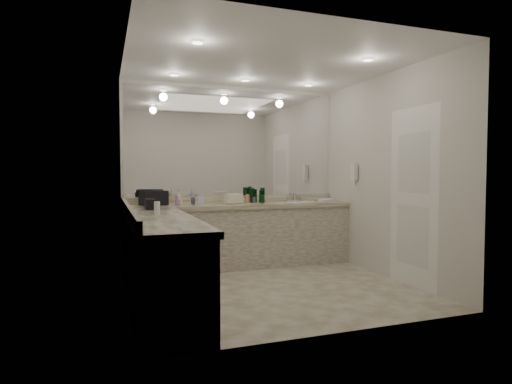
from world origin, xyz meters
name	(u,v)px	position (x,y,z in m)	size (l,w,h in m)	color
floor	(271,288)	(0.00, 0.00, 0.00)	(3.20, 3.20, 0.00)	#BCB59F
ceiling	(271,62)	(0.00, 0.00, 2.60)	(3.20, 3.20, 0.00)	white
wall_back	(234,175)	(0.00, 1.50, 1.30)	(3.20, 0.02, 2.60)	beige
wall_left	(126,177)	(-1.60, 0.00, 1.30)	(0.02, 3.00, 2.60)	beige
wall_right	(387,176)	(1.60, 0.00, 1.30)	(0.02, 3.00, 2.60)	beige
vanity_back_base	(240,237)	(0.00, 1.20, 0.42)	(3.20, 0.60, 0.84)	beige
vanity_back_top	(240,206)	(0.00, 1.19, 0.87)	(3.20, 0.64, 0.06)	beige
vanity_left_base	(160,265)	(-1.30, -0.30, 0.42)	(0.60, 2.40, 0.84)	beige
vanity_left_top	(161,220)	(-1.29, -0.30, 0.87)	(0.64, 2.42, 0.06)	beige
backsplash_back	(234,199)	(0.00, 1.48, 0.95)	(3.20, 0.04, 0.10)	beige
backsplash_left	(128,210)	(-1.58, 0.00, 0.95)	(0.04, 3.00, 0.10)	beige
mirror_back	(234,143)	(0.00, 1.49, 1.77)	(3.12, 0.01, 1.55)	white
mirror_left	(127,130)	(-1.59, 0.00, 1.77)	(0.01, 2.92, 1.55)	white
sink	(300,202)	(0.95, 1.20, 0.90)	(0.44, 0.44, 0.03)	white
faucet	(295,197)	(0.95, 1.41, 0.97)	(0.24, 0.16, 0.14)	silver
wall_phone	(354,172)	(1.56, 0.70, 1.35)	(0.06, 0.10, 0.24)	white
door	(413,197)	(1.59, -0.50, 1.05)	(0.02, 0.82, 2.10)	white
black_toiletry_bag	(154,198)	(-1.19, 1.24, 1.00)	(0.34, 0.21, 0.19)	black
black_bag_spill	(150,204)	(-1.30, 0.64, 0.96)	(0.11, 0.24, 0.13)	black
cream_cosmetic_case	(233,199)	(-0.10, 1.18, 0.97)	(0.24, 0.14, 0.14)	beige
hand_towel	(327,200)	(1.38, 1.18, 0.92)	(0.22, 0.15, 0.04)	white
lotion_left	(157,208)	(-1.30, -0.09, 0.97)	(0.06, 0.06, 0.14)	white
soap_bottle_a	(178,197)	(-0.88, 1.18, 1.01)	(0.08, 0.08, 0.21)	beige
soap_bottle_b	(201,198)	(-0.57, 1.18, 0.99)	(0.08, 0.09, 0.19)	silver
soap_bottle_c	(241,198)	(0.01, 1.20, 0.97)	(0.11, 0.11, 0.15)	#E4D382
green_bottle_0	(261,196)	(0.35, 1.25, 0.99)	(0.07, 0.07, 0.18)	#0C491D
green_bottle_1	(252,195)	(0.23, 1.33, 1.01)	(0.07, 0.07, 0.21)	#0C491D
green_bottle_2	(262,195)	(0.35, 1.21, 1.01)	(0.07, 0.07, 0.22)	#0C491D
green_bottle_3	(255,196)	(0.28, 1.36, 1.00)	(0.07, 0.07, 0.20)	#0C491D
amenity_bottle_0	(262,199)	(0.35, 1.21, 0.96)	(0.05, 0.05, 0.12)	white
amenity_bottle_1	(202,200)	(-0.52, 1.28, 0.96)	(0.05, 0.05, 0.11)	#E57F66
amenity_bottle_2	(154,202)	(-1.18, 1.32, 0.94)	(0.05, 0.05, 0.07)	#F2D84C
amenity_bottle_3	(180,202)	(-0.85, 1.16, 0.94)	(0.06, 0.06, 0.07)	#E0B28C
amenity_bottle_4	(177,201)	(-0.90, 1.15, 0.96)	(0.04, 0.04, 0.12)	#9966B2
amenity_bottle_5	(193,201)	(-0.66, 1.27, 0.95)	(0.05, 0.05, 0.10)	#3F3F4C
amenity_bottle_6	(237,199)	(0.00, 1.33, 0.96)	(0.06, 0.06, 0.11)	#E57F66
amenity_bottle_7	(254,200)	(0.22, 1.21, 0.95)	(0.05, 0.05, 0.09)	#3F3F4C
amenity_bottle_8	(248,198)	(0.15, 1.31, 0.96)	(0.05, 0.05, 0.12)	#E57F66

